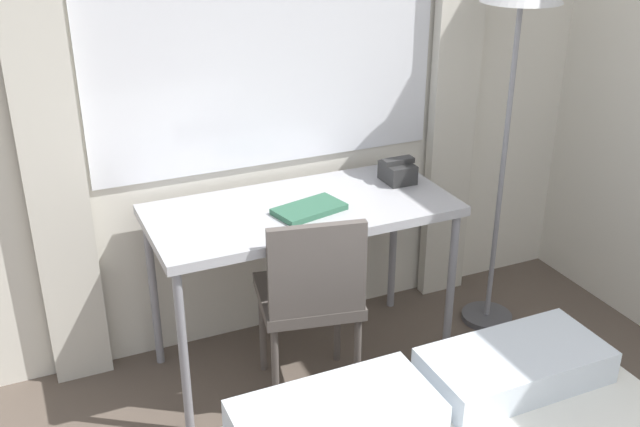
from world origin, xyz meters
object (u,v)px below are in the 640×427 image
Objects in this scene: standing_lamp at (520,10)px; telephone at (398,171)px; desk at (302,220)px; desk_chair at (311,293)px; book at (309,209)px.

standing_lamp reaches higher than telephone.
desk is 1.48× the size of desk_chair.
desk_chair is 5.80× the size of telephone.
book is (0.07, 0.18, 0.28)m from desk_chair.
desk_chair is 0.49× the size of standing_lamp.
standing_lamp is at bearing 21.90° from desk_chair.
standing_lamp is (1.04, 0.19, 1.01)m from desk_chair.
telephone is 0.47× the size of book.
book is (0.01, -0.07, 0.08)m from desk.
telephone is (0.50, 0.07, 0.11)m from desk.
desk_chair is 1.47m from standing_lamp.
desk is 1.27m from standing_lamp.
standing_lamp is 0.85m from telephone.
desk_chair is 2.74× the size of book.
telephone is at bearing 16.17° from book.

